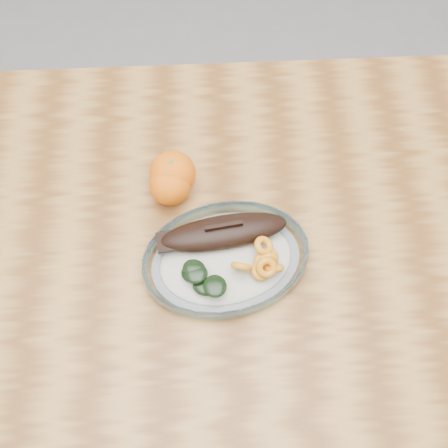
% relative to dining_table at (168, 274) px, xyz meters
% --- Properties ---
extents(ground, '(3.00, 3.00, 0.00)m').
position_rel_dining_table_xyz_m(ground, '(0.00, 0.00, -0.65)').
color(ground, slate).
rests_on(ground, ground).
extents(dining_table, '(1.20, 0.80, 0.75)m').
position_rel_dining_table_xyz_m(dining_table, '(0.00, 0.00, 0.00)').
color(dining_table, brown).
rests_on(dining_table, ground).
extents(plated_meal, '(0.56, 0.56, 0.08)m').
position_rel_dining_table_xyz_m(plated_meal, '(0.10, -0.02, 0.12)').
color(plated_meal, white).
rests_on(plated_meal, dining_table).
extents(orange_left, '(0.07, 0.07, 0.07)m').
position_rel_dining_table_xyz_m(orange_left, '(0.02, 0.10, 0.13)').
color(orange_left, '#F55F05').
rests_on(orange_left, dining_table).
extents(orange_right, '(0.08, 0.08, 0.08)m').
position_rel_dining_table_xyz_m(orange_right, '(0.02, 0.12, 0.14)').
color(orange_right, '#F55F05').
rests_on(orange_right, dining_table).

